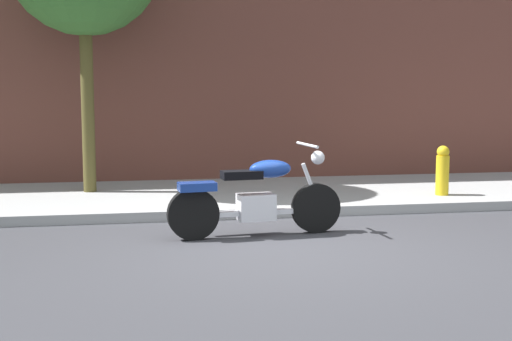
# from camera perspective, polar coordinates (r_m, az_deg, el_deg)

# --- Properties ---
(ground_plane) EXTENTS (60.00, 60.00, 0.00)m
(ground_plane) POSITION_cam_1_polar(r_m,az_deg,el_deg) (7.90, 2.61, -6.35)
(ground_plane) COLOR #38383D
(sidewalk) EXTENTS (20.16, 3.23, 0.14)m
(sidewalk) POSITION_cam_1_polar(r_m,az_deg,el_deg) (11.15, -1.20, -2.08)
(sidewalk) COLOR #9F9F9F
(sidewalk) RESTS_ON ground
(motorcycle) EXTENTS (2.16, 0.70, 1.11)m
(motorcycle) POSITION_cam_1_polar(r_m,az_deg,el_deg) (8.44, -0.02, -2.34)
(motorcycle) COLOR black
(motorcycle) RESTS_ON ground
(fire_hydrant) EXTENTS (0.20, 0.20, 0.91)m
(fire_hydrant) POSITION_cam_1_polar(r_m,az_deg,el_deg) (11.13, 14.96, -0.33)
(fire_hydrant) COLOR gold
(fire_hydrant) RESTS_ON ground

